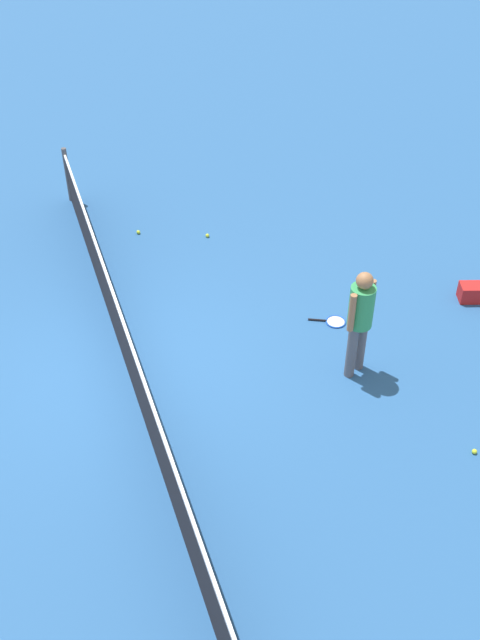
{
  "coord_description": "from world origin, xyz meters",
  "views": [
    {
      "loc": [
        -8.12,
        1.06,
        7.38
      ],
      "look_at": [
        -0.56,
        -1.51,
        0.9
      ],
      "focal_mm": 42.72,
      "sensor_mm": 36.0,
      "label": 1
    }
  ],
  "objects_px": {
    "player_near_side": "(360,315)",
    "tennis_ball_midcourt": "(207,235)",
    "tennis_ball_baseline": "(138,232)",
    "tennis_ball_near_player": "(474,451)",
    "tennis_racket_near_player": "(334,321)"
  },
  "relations": [
    {
      "from": "tennis_racket_near_player",
      "to": "tennis_ball_near_player",
      "type": "bearing_deg",
      "value": -168.75
    },
    {
      "from": "tennis_ball_midcourt",
      "to": "tennis_ball_near_player",
      "type": "bearing_deg",
      "value": -163.63
    },
    {
      "from": "tennis_ball_midcourt",
      "to": "tennis_ball_baseline",
      "type": "xyz_separation_m",
      "value": [
        0.5,
        1.14,
        0.0
      ]
    },
    {
      "from": "player_near_side",
      "to": "tennis_ball_near_player",
      "type": "distance_m",
      "value": 2.27
    },
    {
      "from": "player_near_side",
      "to": "tennis_ball_near_player",
      "type": "relative_size",
      "value": 25.76
    },
    {
      "from": "tennis_ball_near_player",
      "to": "tennis_ball_midcourt",
      "type": "height_order",
      "value": "same"
    },
    {
      "from": "player_near_side",
      "to": "tennis_ball_near_player",
      "type": "bearing_deg",
      "value": -157.42
    },
    {
      "from": "player_near_side",
      "to": "tennis_ball_midcourt",
      "type": "relative_size",
      "value": 25.76
    },
    {
      "from": "player_near_side",
      "to": "tennis_ball_midcourt",
      "type": "height_order",
      "value": "player_near_side"
    },
    {
      "from": "player_near_side",
      "to": "tennis_racket_near_player",
      "type": "height_order",
      "value": "player_near_side"
    },
    {
      "from": "player_near_side",
      "to": "tennis_ball_baseline",
      "type": "distance_m",
      "value": 5.07
    },
    {
      "from": "player_near_side",
      "to": "tennis_ball_midcourt",
      "type": "distance_m",
      "value": 4.24
    },
    {
      "from": "player_near_side",
      "to": "tennis_ball_midcourt",
      "type": "xyz_separation_m",
      "value": [
        4.02,
        0.95,
        -0.98
      ]
    },
    {
      "from": "tennis_racket_near_player",
      "to": "tennis_ball_baseline",
      "type": "bearing_deg",
      "value": 33.63
    },
    {
      "from": "player_near_side",
      "to": "tennis_ball_baseline",
      "type": "relative_size",
      "value": 25.76
    }
  ]
}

